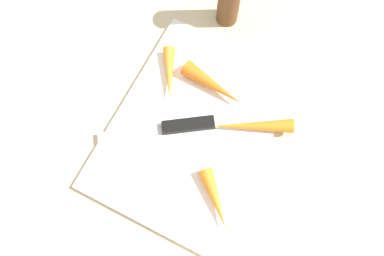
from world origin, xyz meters
The scene contains 7 objects.
ground_plane centered at (0.00, 0.00, 0.00)m, with size 1.40×1.40×0.00m, color #C6B793.
cutting_board centered at (0.00, 0.00, 0.01)m, with size 0.36×0.26×0.01m, color white.
knife centered at (0.01, -0.02, 0.02)m, with size 0.13×0.18×0.01m.
carrot_longest centered at (-0.04, 0.09, 0.02)m, with size 0.02×0.02×0.14m, color orange.
carrot_short centered at (0.09, 0.09, 0.02)m, with size 0.02×0.02×0.10m, color orange.
carrot_long centered at (-0.08, 0.00, 0.03)m, with size 0.03×0.03×0.12m, color orange.
carrot_shortest centered at (-0.07, -0.08, 0.02)m, with size 0.02×0.02×0.10m, color orange.
Camera 1 is at (0.20, 0.10, 0.68)m, focal length 38.42 mm.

